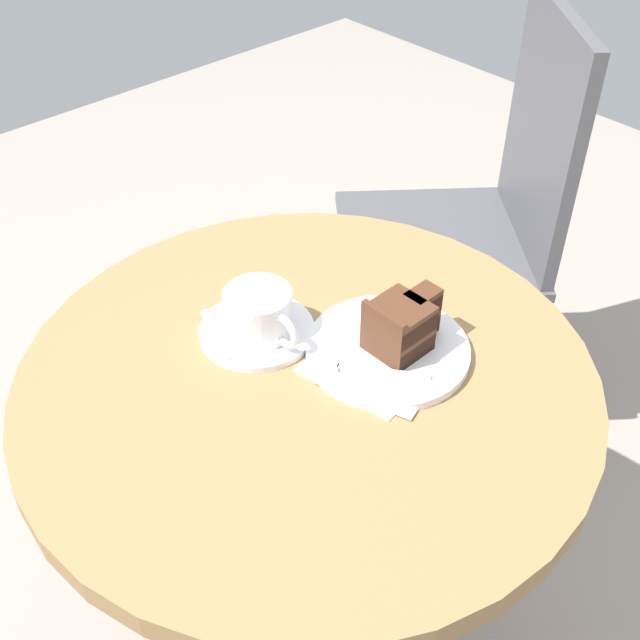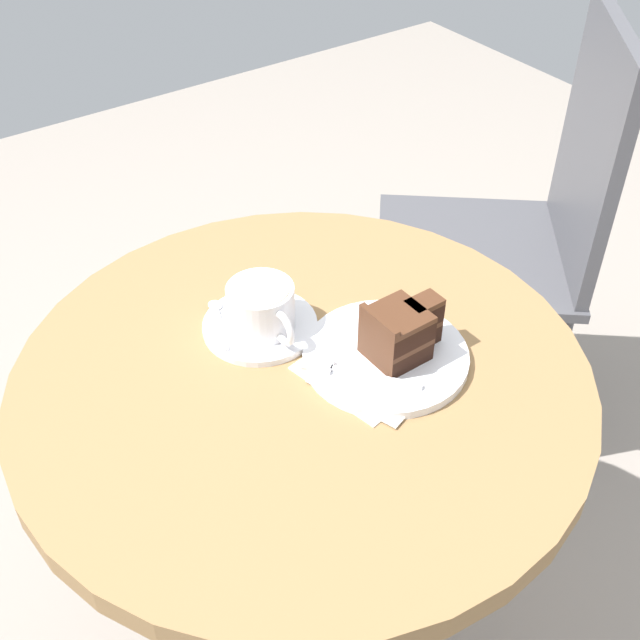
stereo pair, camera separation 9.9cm
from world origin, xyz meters
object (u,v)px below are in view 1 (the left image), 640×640
saucer (254,332)px  cake_slice (402,325)px  cafe_chair (485,204)px  fork (354,369)px  coffee_cup (257,313)px  cake_plate (387,350)px  teaspoon (214,327)px  napkin (378,365)px

saucer → cake_slice: bearing=37.2°
saucer → cafe_chair: 0.71m
cake_slice → fork: 0.08m
cake_slice → coffee_cup: bearing=-141.6°
saucer → cake_plate: 0.17m
cake_plate → teaspoon: bearing=-142.3°
saucer → coffee_cup: coffee_cup is taller
cake_plate → saucer: bearing=-144.2°
cake_plate → napkin: 0.03m
teaspoon → napkin: size_ratio=0.55×
saucer → coffee_cup: size_ratio=1.28×
teaspoon → cake_plate: (0.18, 0.14, -0.01)m
coffee_cup → teaspoon: bearing=-140.6°
saucer → teaspoon: 0.05m
saucer → cake_plate: bearing=35.8°
teaspoon → cake_plate: size_ratio=0.48×
cake_plate → napkin: size_ratio=1.14×
napkin → cake_plate: bearing=108.0°
saucer → cake_slice: (0.15, 0.11, 0.04)m
cafe_chair → coffee_cup: bearing=-38.4°
cake_plate → napkin: bearing=-72.0°
coffee_cup → cake_plate: 0.17m
cafe_chair → saucer: bearing=-39.0°
coffee_cup → cake_plate: coffee_cup is taller
coffee_cup → napkin: bearing=28.0°
cake_plate → fork: bearing=-87.8°
fork → saucer: bearing=-22.2°
saucer → teaspoon: size_ratio=1.50×
saucer → cake_plate: cake_plate is taller
coffee_cup → napkin: (0.14, 0.07, -0.04)m
cake_slice → fork: (-0.01, -0.07, -0.03)m
cake_slice → teaspoon: bearing=-141.4°
napkin → cafe_chair: size_ratio=0.20×
fork → napkin: size_ratio=0.69×
coffee_cup → cafe_chair: size_ratio=0.13×
fork → coffee_cup: bearing=-21.6°
napkin → cafe_chair: (-0.29, 0.60, -0.15)m
teaspoon → cake_slice: bearing=-121.3°
teaspoon → fork: 0.19m
saucer → napkin: (0.15, 0.08, -0.00)m
coffee_cup → cake_slice: 0.18m
saucer → coffee_cup: (0.01, 0.00, 0.04)m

